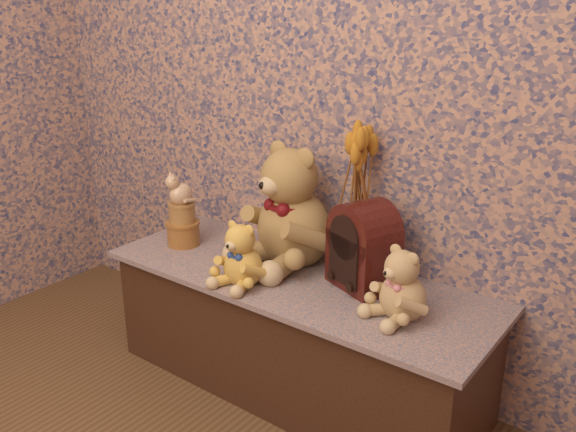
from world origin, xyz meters
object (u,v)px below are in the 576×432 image
object	(u,v)px
teddy_medium	(243,251)
teddy_small	(404,280)
cat_figurine	(180,187)
cathedral_radio	(364,245)
teddy_large	(294,199)
ceramic_vase	(356,244)
biscuit_tin_lower	(183,233)

from	to	relation	value
teddy_medium	teddy_small	size ratio (longest dim) A/B	0.97
teddy_small	cat_figurine	distance (m)	0.97
cathedral_radio	teddy_large	bearing A→B (deg)	-165.33
teddy_small	cathedral_radio	size ratio (longest dim) A/B	0.81
teddy_small	ceramic_vase	size ratio (longest dim) A/B	1.13
teddy_large	ceramic_vase	bearing A→B (deg)	24.45
teddy_small	biscuit_tin_lower	bearing A→B (deg)	-157.61
cathedral_radio	ceramic_vase	size ratio (longest dim) A/B	1.40
teddy_medium	ceramic_vase	distance (m)	0.40
cathedral_radio	cat_figurine	xyz separation A→B (m)	(-0.76, -0.10, 0.09)
biscuit_tin_lower	cat_figurine	world-z (taller)	cat_figurine
ceramic_vase	biscuit_tin_lower	xyz separation A→B (m)	(-0.68, -0.19, -0.06)
teddy_small	cat_figurine	bearing A→B (deg)	-157.61
cathedral_radio	ceramic_vase	bearing A→B (deg)	154.90
ceramic_vase	cat_figurine	size ratio (longest dim) A/B	1.65
teddy_medium	cathedral_radio	size ratio (longest dim) A/B	0.79
teddy_medium	biscuit_tin_lower	distance (m)	0.44
teddy_medium	cat_figurine	xyz separation A→B (m)	(-0.42, 0.12, 0.12)
cathedral_radio	ceramic_vase	xyz separation A→B (m)	(-0.08, 0.08, -0.04)
teddy_small	ceramic_vase	xyz separation A→B (m)	(-0.28, 0.19, -0.01)
cat_figurine	cathedral_radio	bearing A→B (deg)	32.54
teddy_small	cathedral_radio	xyz separation A→B (m)	(-0.21, 0.11, 0.03)
ceramic_vase	biscuit_tin_lower	bearing A→B (deg)	-164.56
ceramic_vase	teddy_large	bearing A→B (deg)	-169.60
biscuit_tin_lower	cat_figurine	xyz separation A→B (m)	(0.00, 0.00, 0.19)
ceramic_vase	cathedral_radio	bearing A→B (deg)	-46.76
teddy_large	biscuit_tin_lower	distance (m)	0.50
teddy_medium	cathedral_radio	world-z (taller)	cathedral_radio
ceramic_vase	cat_figurine	xyz separation A→B (m)	(-0.68, -0.19, 0.13)
teddy_large	teddy_small	world-z (taller)	teddy_large
cathedral_radio	biscuit_tin_lower	distance (m)	0.77
teddy_small	biscuit_tin_lower	size ratio (longest dim) A/B	1.92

